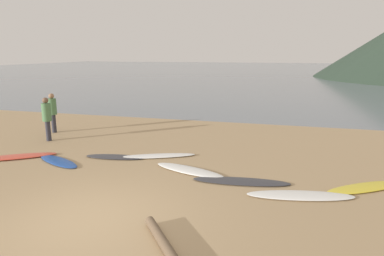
% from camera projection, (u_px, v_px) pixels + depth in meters
% --- Properties ---
extents(ground_plane, '(120.00, 120.00, 0.20)m').
position_uv_depth(ground_plane, '(201.00, 126.00, 16.35)').
color(ground_plane, tan).
rests_on(ground_plane, ground).
extents(ocean_water, '(140.00, 100.00, 0.01)m').
position_uv_depth(ocean_water, '(264.00, 71.00, 64.08)').
color(ocean_water, slate).
rests_on(ocean_water, ground).
extents(surfboard_0, '(2.54, 1.95, 0.09)m').
position_uv_depth(surfboard_0, '(13.00, 157.00, 11.02)').
color(surfboard_0, '#D84C38').
rests_on(surfboard_0, ground).
extents(surfboard_1, '(2.02, 1.33, 0.07)m').
position_uv_depth(surfboard_1, '(58.00, 161.00, 10.62)').
color(surfboard_1, '#1E479E').
rests_on(surfboard_1, ground).
extents(surfboard_2, '(2.07, 0.77, 0.07)m').
position_uv_depth(surfboard_2, '(115.00, 157.00, 11.07)').
color(surfboard_2, '#333338').
rests_on(surfboard_2, ground).
extents(surfboard_3, '(2.61, 1.46, 0.09)m').
position_uv_depth(surfboard_3, '(156.00, 156.00, 11.14)').
color(surfboard_3, white).
rests_on(surfboard_3, ground).
extents(surfboard_4, '(2.37, 1.26, 0.09)m').
position_uv_depth(surfboard_4, '(189.00, 170.00, 9.79)').
color(surfboard_4, white).
rests_on(surfboard_4, ground).
extents(surfboard_5, '(2.64, 0.85, 0.07)m').
position_uv_depth(surfboard_5, '(241.00, 181.00, 8.97)').
color(surfboard_5, '#333338').
rests_on(surfboard_5, ground).
extents(surfboard_6, '(2.65, 1.10, 0.08)m').
position_uv_depth(surfboard_6, '(300.00, 195.00, 8.08)').
color(surfboard_6, white).
rests_on(surfboard_6, ground).
extents(surfboard_7, '(2.28, 1.76, 0.07)m').
position_uv_depth(surfboard_7, '(365.00, 187.00, 8.56)').
color(surfboard_7, yellow).
rests_on(surfboard_7, ground).
extents(person_0, '(0.35, 0.35, 1.71)m').
position_uv_depth(person_0, '(47.00, 116.00, 13.01)').
color(person_0, '#2D2D38').
rests_on(person_0, ground).
extents(person_1, '(0.34, 0.34, 1.70)m').
position_uv_depth(person_1, '(53.00, 110.00, 14.39)').
color(person_1, '#2D2D38').
rests_on(person_1, ground).
extents(driftwood_log, '(1.37, 1.66, 0.18)m').
position_uv_depth(driftwood_log, '(165.00, 246.00, 5.88)').
color(driftwood_log, brown).
rests_on(driftwood_log, ground).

